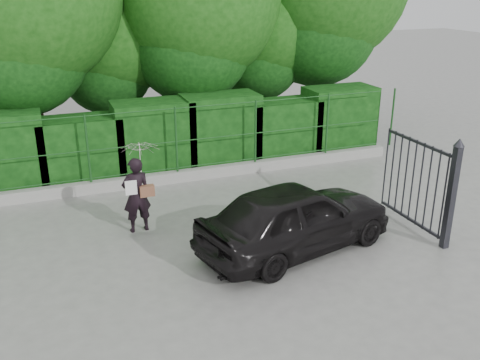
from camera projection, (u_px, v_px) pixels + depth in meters
name	position (u px, v px, depth m)	size (l,w,h in m)	color
ground	(216.00, 260.00, 10.65)	(80.00, 80.00, 0.00)	gray
kerb	(163.00, 178.00, 14.52)	(14.00, 0.25, 0.30)	#9E9E99
fence	(170.00, 140.00, 14.22)	(14.13, 0.06, 1.80)	#19491A
hedge	(152.00, 139.00, 15.07)	(14.20, 1.20, 2.11)	black
trees	(168.00, 0.00, 16.14)	(17.10, 6.15, 8.08)	black
gate	(435.00, 186.00, 11.13)	(0.22, 2.33, 2.36)	#24242A
woman	(139.00, 176.00, 11.48)	(0.89, 0.84, 2.00)	black
car	(296.00, 217.00, 10.82)	(1.71, 4.24, 1.44)	black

